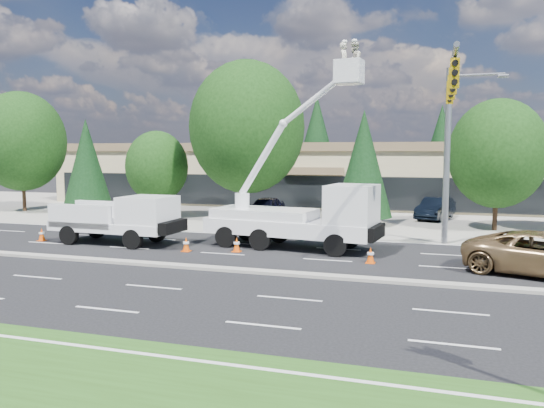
% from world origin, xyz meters
% --- Properties ---
extents(ground, '(140.00, 140.00, 0.00)m').
position_xyz_m(ground, '(0.00, 0.00, 0.00)').
color(ground, black).
rests_on(ground, ground).
extents(concrete_apron, '(140.00, 22.00, 0.01)m').
position_xyz_m(concrete_apron, '(0.00, 20.00, 0.01)').
color(concrete_apron, gray).
rests_on(concrete_apron, ground).
extents(road_median, '(120.00, 0.55, 0.12)m').
position_xyz_m(road_median, '(0.00, 0.00, 0.06)').
color(road_median, gray).
rests_on(road_median, ground).
extents(strip_mall, '(50.40, 15.40, 5.50)m').
position_xyz_m(strip_mall, '(0.00, 29.97, 2.83)').
color(strip_mall, tan).
rests_on(strip_mall, ground).
extents(tree_front_a, '(6.85, 6.85, 9.50)m').
position_xyz_m(tree_front_a, '(-22.00, 15.00, 5.56)').
color(tree_front_a, '#332114').
rests_on(tree_front_a, ground).
extents(tree_front_b, '(3.68, 3.68, 7.25)m').
position_xyz_m(tree_front_b, '(-16.00, 15.00, 3.89)').
color(tree_front_b, '#332114').
rests_on(tree_front_b, ground).
extents(tree_front_c, '(4.53, 4.53, 6.28)m').
position_xyz_m(tree_front_c, '(-10.00, 15.00, 3.67)').
color(tree_front_c, '#332114').
rests_on(tree_front_c, ground).
extents(tree_front_d, '(7.92, 7.92, 10.98)m').
position_xyz_m(tree_front_d, '(-3.00, 15.00, 6.43)').
color(tree_front_d, '#332114').
rests_on(tree_front_d, ground).
extents(tree_front_e, '(3.78, 3.78, 7.45)m').
position_xyz_m(tree_front_e, '(5.00, 15.00, 4.00)').
color(tree_front_e, '#332114').
rests_on(tree_front_e, ground).
extents(tree_front_f, '(5.73, 5.73, 7.95)m').
position_xyz_m(tree_front_f, '(13.00, 15.00, 4.65)').
color(tree_front_f, '#332114').
rests_on(tree_front_f, ground).
extents(tree_back_a, '(4.84, 4.84, 9.54)m').
position_xyz_m(tree_back_a, '(-18.00, 42.00, 5.12)').
color(tree_back_a, '#332114').
rests_on(tree_back_a, ground).
extents(tree_back_b, '(5.73, 5.73, 11.29)m').
position_xyz_m(tree_back_b, '(-4.00, 42.00, 6.06)').
color(tree_back_b, '#332114').
rests_on(tree_back_b, ground).
extents(tree_back_c, '(5.01, 5.01, 9.87)m').
position_xyz_m(tree_back_c, '(10.00, 42.00, 5.29)').
color(tree_back_c, '#332114').
rests_on(tree_back_c, ground).
extents(signal_mast, '(2.76, 10.16, 9.00)m').
position_xyz_m(signal_mast, '(10.03, 7.04, 6.06)').
color(signal_mast, gray).
rests_on(signal_mast, ground).
extents(utility_pickup, '(6.67, 2.83, 2.52)m').
position_xyz_m(utility_pickup, '(-6.01, 4.18, 1.04)').
color(utility_pickup, white).
rests_on(utility_pickup, ground).
extents(bucket_truck, '(8.97, 3.65, 9.90)m').
position_xyz_m(bucket_truck, '(3.50, 5.50, 2.13)').
color(bucket_truck, white).
rests_on(bucket_truck, ground).
extents(traffic_cone_a, '(0.40, 0.40, 0.70)m').
position_xyz_m(traffic_cone_a, '(-10.68, 3.71, 0.34)').
color(traffic_cone_a, '#E44C07').
rests_on(traffic_cone_a, ground).
extents(traffic_cone_b, '(0.40, 0.40, 0.70)m').
position_xyz_m(traffic_cone_b, '(-1.90, 3.26, 0.34)').
color(traffic_cone_b, '#E44C07').
rests_on(traffic_cone_b, ground).
extents(traffic_cone_c, '(0.40, 0.40, 0.70)m').
position_xyz_m(traffic_cone_c, '(0.45, 3.90, 0.34)').
color(traffic_cone_c, '#E44C07').
rests_on(traffic_cone_c, ground).
extents(traffic_cone_d, '(0.40, 0.40, 0.70)m').
position_xyz_m(traffic_cone_d, '(6.89, 3.17, 0.34)').
color(traffic_cone_d, '#E44C07').
rests_on(traffic_cone_d, ground).
extents(parked_car_west, '(1.96, 4.66, 1.58)m').
position_xyz_m(parked_car_west, '(-2.00, 16.00, 0.79)').
color(parked_car_west, black).
rests_on(parked_car_west, ground).
extents(parked_car_east, '(2.89, 4.96, 1.54)m').
position_xyz_m(parked_car_east, '(9.54, 19.39, 0.77)').
color(parked_car_east, black).
rests_on(parked_car_east, ground).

